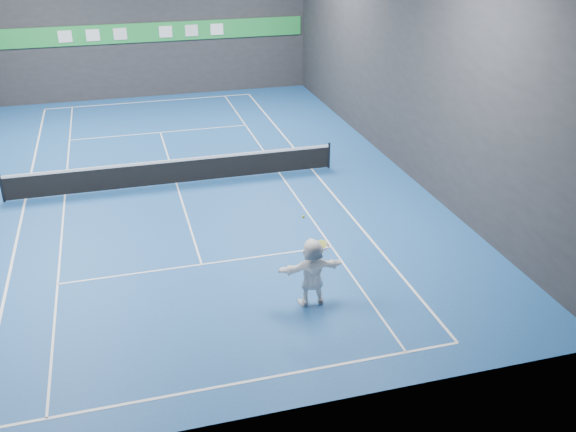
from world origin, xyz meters
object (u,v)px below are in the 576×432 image
object	(u,v)px
tennis_ball	(303,217)
tennis_net	(175,171)
tennis_racket	(323,247)
player	(312,272)

from	to	relation	value
tennis_ball	tennis_net	distance (m)	9.73
tennis_ball	tennis_racket	bearing A→B (deg)	3.90
tennis_net	tennis_racket	bearing A→B (deg)	-72.74
tennis_ball	tennis_racket	size ratio (longest dim) A/B	0.15
player	tennis_net	world-z (taller)	player
tennis_ball	player	bearing A→B (deg)	-2.26
tennis_racket	tennis_ball	bearing A→B (deg)	-176.10
player	tennis_ball	xyz separation A→B (m)	(-0.26, 0.01, 1.65)
tennis_ball	tennis_net	bearing A→B (deg)	104.01
player	tennis_net	xyz separation A→B (m)	(-2.56, 9.23, -0.42)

